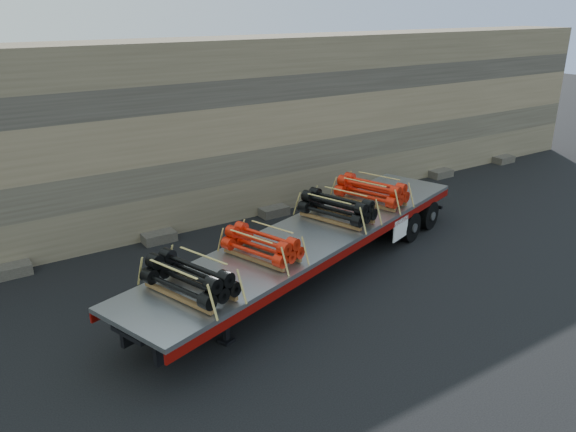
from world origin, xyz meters
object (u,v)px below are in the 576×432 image
bundle_midrear (337,208)px  trailer (313,252)px  bundle_rear (371,191)px  bundle_midfront (262,245)px  bundle_front (190,279)px

bundle_midrear → trailer: bearing=-180.0°
bundle_rear → bundle_midfront: bearing=180.0°
bundle_midrear → bundle_rear: bearing=0.0°
bundle_front → bundle_midrear: bundle_midrear is taller
trailer → bundle_front: 5.36m
bundle_midfront → bundle_midrear: bearing=-0.0°
bundle_front → bundle_midrear: size_ratio=1.00×
bundle_midfront → bundle_midrear: 3.81m
bundle_midfront → bundle_midrear: bundle_midrear is taller
trailer → bundle_midrear: (1.24, 0.41, 1.15)m
trailer → bundle_front: bearing=180.0°
trailer → bundle_midrear: bundle_midrear is taller
trailer → bundle_front: size_ratio=6.05×
trailer → bundle_midfront: bundle_midfront is taller
bundle_midrear → bundle_rear: size_ratio=0.98×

